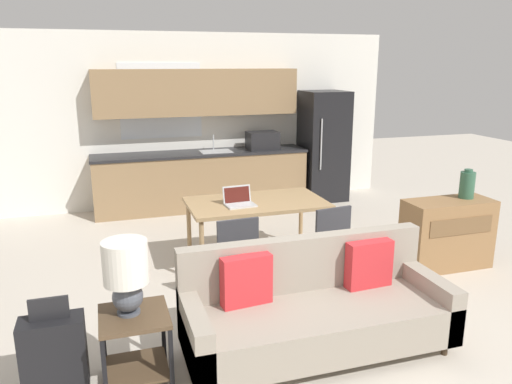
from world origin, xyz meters
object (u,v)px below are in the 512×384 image
(table_lamp, at_px, (126,271))
(credenza, at_px, (447,234))
(dining_chair_near_left, at_px, (234,252))
(suitcase, at_px, (54,355))
(couch, at_px, (314,309))
(refrigerator, at_px, (323,146))
(laptop, at_px, (239,201))
(dining_table, at_px, (256,206))
(vase, at_px, (467,185))
(dining_chair_near_right, at_px, (326,239))
(side_table, at_px, (135,337))

(table_lamp, distance_m, credenza, 3.73)
(dining_chair_near_left, bearing_deg, credenza, 178.81)
(suitcase, bearing_deg, credenza, 14.71)
(dining_chair_near_left, bearing_deg, couch, 108.19)
(suitcase, bearing_deg, dining_chair_near_left, 32.22)
(refrigerator, xyz_separation_m, laptop, (-2.13, -2.42, -0.12))
(credenza, bearing_deg, dining_table, 159.22)
(laptop, bearing_deg, credenza, -21.23)
(refrigerator, distance_m, dining_table, 3.02)
(dining_table, bearing_deg, table_lamp, -129.30)
(refrigerator, height_order, credenza, refrigerator)
(table_lamp, xyz_separation_m, credenza, (3.53, 1.11, -0.47))
(vase, bearing_deg, refrigerator, 96.19)
(couch, relative_size, suitcase, 2.93)
(vase, relative_size, suitcase, 0.46)
(laptop, bearing_deg, dining_chair_near_right, -47.90)
(suitcase, bearing_deg, couch, -0.75)
(side_table, relative_size, dining_chair_near_right, 0.63)
(dining_chair_near_left, relative_size, laptop, 2.54)
(dining_chair_near_right, bearing_deg, suitcase, 14.63)
(table_lamp, distance_m, vase, 3.94)
(side_table, height_order, vase, vase)
(dining_chair_near_right, relative_size, laptop, 2.54)
(dining_table, distance_m, dining_chair_near_right, 0.94)
(dining_table, xyz_separation_m, suitcase, (-2.05, -1.82, -0.38))
(dining_chair_near_left, bearing_deg, dining_table, -123.25)
(refrigerator, distance_m, vase, 3.08)
(refrigerator, height_order, suitcase, refrigerator)
(dining_table, relative_size, vase, 4.69)
(dining_table, xyz_separation_m, side_table, (-1.50, -1.90, -0.30))
(dining_chair_near_right, xyz_separation_m, dining_chair_near_left, (-0.99, -0.07, 0.00))
(couch, relative_size, side_table, 3.86)
(refrigerator, distance_m, side_table, 5.46)
(dining_chair_near_right, height_order, laptop, laptop)
(dining_chair_near_right, relative_size, dining_chair_near_left, 1.00)
(dining_chair_near_left, bearing_deg, laptop, -112.16)
(couch, height_order, dining_chair_near_left, couch)
(couch, relative_size, dining_chair_near_right, 2.45)
(table_lamp, distance_m, dining_chair_near_right, 2.33)
(dining_chair_near_right, distance_m, suitcase, 2.76)
(side_table, height_order, credenza, credenza)
(table_lamp, height_order, laptop, table_lamp)
(dining_table, relative_size, side_table, 2.83)
(dining_table, height_order, couch, couch)
(refrigerator, distance_m, dining_chair_near_right, 3.44)
(refrigerator, bearing_deg, suitcase, -133.56)
(credenza, distance_m, laptop, 2.36)
(refrigerator, distance_m, table_lamp, 5.43)
(table_lamp, xyz_separation_m, suitcase, (-0.52, 0.04, -0.58))
(refrigerator, relative_size, credenza, 1.82)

